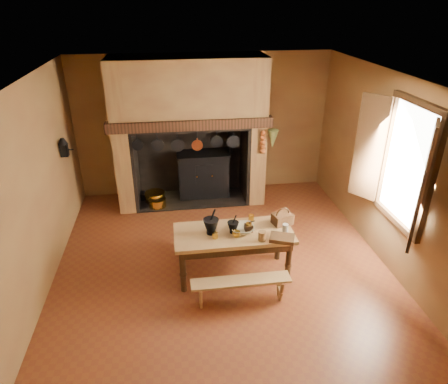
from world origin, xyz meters
The scene contains 28 objects.
floor centered at (0.00, 0.00, 0.00)m, with size 5.50×5.50×0.00m, color brown.
ceiling centered at (0.00, 0.00, 2.80)m, with size 5.50×5.50×0.00m, color silver.
back_wall centered at (0.00, 2.75, 1.40)m, with size 5.00×0.02×2.80m, color olive.
wall_left centered at (-2.50, 0.00, 1.40)m, with size 0.02×5.50×2.80m, color olive.
wall_right centered at (2.50, 0.00, 1.40)m, with size 0.02×5.50×2.80m, color olive.
wall_front centered at (0.00, -2.75, 1.40)m, with size 5.00×0.02×2.80m, color olive.
chimney_breast centered at (-0.30, 2.31, 1.81)m, with size 2.95×0.96×2.80m.
iron_range centered at (-0.04, 2.45, 0.48)m, with size 1.12×0.55×1.60m.
hearth_pans centered at (-1.05, 2.22, 0.09)m, with size 0.51×0.62×0.20m.
hanging_pans centered at (-0.34, 1.81, 1.36)m, with size 1.92×0.29×0.27m.
onion_string centered at (1.00, 1.79, 1.33)m, with size 0.12×0.10×0.46m, color #98421C, non-canonical shape.
herb_bunch centered at (1.18, 1.79, 1.38)m, with size 0.20×0.20×0.35m, color #606931.
window centered at (2.35, -0.40, 1.70)m, with size 0.39×1.75×1.76m.
wall_coffee_mill centered at (-2.42, 1.55, 1.52)m, with size 0.23×0.16×0.31m.
work_table centered at (0.14, -0.21, 0.62)m, with size 1.69×0.75×0.73m.
bench_front centered at (0.14, -0.84, 0.28)m, with size 1.33×0.23×0.37m.
bench_back centered at (0.14, 0.38, 0.30)m, with size 1.43×0.25×0.40m.
mortar_large centered at (-0.18, -0.20, 0.86)m, with size 0.22×0.22×0.38m.
mortar_small centered at (0.13, -0.22, 0.82)m, with size 0.16×0.16×0.28m.
coffee_grinder centered at (0.35, -0.22, 0.79)m, with size 0.14×0.11×0.17m.
brass_mug_a centered at (-0.14, -0.34, 0.77)m, with size 0.08×0.08×0.09m, color gold.
brass_mug_b centered at (0.45, 0.06, 0.78)m, with size 0.08×0.08×0.09m, color gold.
mixing_bowl centered at (0.26, -0.21, 0.77)m, with size 0.34×0.34×0.08m, color tan.
stoneware_crock centered at (0.49, -0.48, 0.80)m, with size 0.11×0.11×0.14m, color brown.
glass_jar centered at (0.85, -0.35, 0.80)m, with size 0.08×0.08×0.14m, color beige.
wicker_basket centered at (0.88, -0.08, 0.82)m, with size 0.32×0.27×0.27m.
wooden_tray centered at (0.76, -0.51, 0.76)m, with size 0.33×0.24×0.06m, color #341E10.
brass_cup centered at (0.15, -0.34, 0.77)m, with size 0.11×0.11×0.09m, color gold.
Camera 1 is at (-0.67, -4.96, 3.76)m, focal length 32.00 mm.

